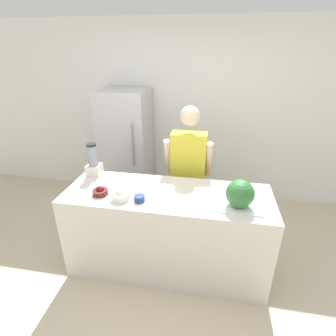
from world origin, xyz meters
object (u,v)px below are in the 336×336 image
person (188,174)px  blender (93,162)px  refrigerator (127,148)px  watermelon (240,194)px  bowl_cream (120,195)px  bowl_small_blue (139,198)px  bowl_cherries (100,191)px

person → blender: 1.09m
person → refrigerator: bearing=144.2°
watermelon → person: bearing=125.5°
bowl_cream → bowl_small_blue: size_ratio=1.64×
watermelon → blender: (-1.53, 0.38, 0.01)m
refrigerator → watermelon: refrigerator is taller
bowl_small_blue → blender: blender is taller
bowl_cream → blender: (-0.46, 0.44, 0.11)m
watermelon → blender: 1.58m
watermelon → bowl_cherries: (-1.29, -0.01, -0.11)m
bowl_cherries → blender: size_ratio=0.40×
watermelon → bowl_small_blue: size_ratio=2.51×
bowl_cream → blender: size_ratio=0.45×
person → blender: size_ratio=4.52×
bowl_cherries → bowl_small_blue: size_ratio=1.48×
refrigerator → watermelon: size_ratio=6.79×
person → bowl_small_blue: size_ratio=16.64×
bowl_cherries → bowl_cream: 0.23m
watermelon → blender: blender is taller
bowl_cherries → bowl_small_blue: bowl_cherries is taller
bowl_cherries → bowl_small_blue: (0.40, -0.05, -0.00)m
bowl_cherries → blender: (-0.24, 0.39, 0.12)m
bowl_cherries → bowl_small_blue: bearing=-7.0°
blender → bowl_cherries: bearing=-59.0°
person → bowl_small_blue: person is taller
blender → refrigerator: bearing=89.8°
bowl_cream → person: bearing=55.8°
person → blender: person is taller
watermelon → bowl_cream: watermelon is taller
bowl_cherries → refrigerator: bearing=99.0°
bowl_cherries → bowl_cream: size_ratio=0.90×
refrigerator → bowl_cherries: size_ratio=11.52×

